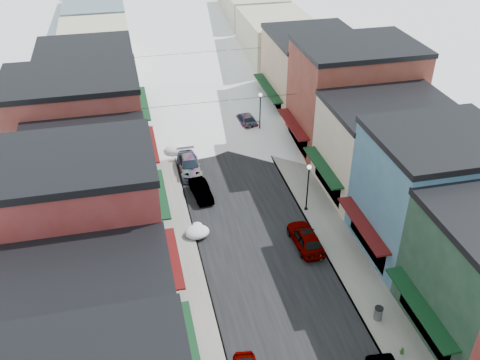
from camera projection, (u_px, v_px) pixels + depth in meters
road at (193, 84)px, 74.31m from camera, size 10.00×160.00×0.01m
sidewalk_left at (145, 88)px, 73.02m from camera, size 3.20×160.00×0.15m
sidewalk_right at (239, 79)px, 75.52m from camera, size 3.20×160.00×0.15m
curb_left at (157, 87)px, 73.31m from camera, size 0.10×160.00×0.15m
curb_right at (229, 80)px, 75.23m from camera, size 0.10×160.00×0.15m
bldg_l_cream at (88, 343)px, 30.31m from camera, size 11.30×8.20×9.50m
bldg_l_brick_near at (78, 237)px, 35.96m from camera, size 12.30×8.20×12.50m
bldg_l_grayblue at (90, 189)px, 43.96m from camera, size 11.30×9.20×9.00m
bldg_l_brick_far at (78, 130)px, 50.61m from camera, size 13.30×9.20×11.00m
bldg_l_tan at (90, 93)px, 59.26m from camera, size 11.30×11.20×10.00m
bldg_r_blue at (432, 194)px, 42.02m from camera, size 11.30×9.20×10.50m
bldg_r_cream at (385, 147)px, 49.89m from camera, size 12.30×9.20×9.00m
bldg_r_brick_far at (353, 96)px, 56.69m from camera, size 13.30×9.20×11.50m
bldg_r_tan at (312, 72)px, 65.23m from camera, size 11.30×11.20×9.50m
distant_blocks at (171, 11)px, 90.99m from camera, size 34.00×55.00×8.00m
overhead_cables at (207, 74)px, 60.71m from camera, size 16.40×15.04×0.04m
car_dark_hatch at (201, 190)px, 50.69m from camera, size 1.92×4.28×1.36m
car_silver_wagon at (189, 165)px, 54.44m from camera, size 2.18×5.28×1.53m
car_gray_suv at (306, 238)px, 44.46m from camera, size 2.15×4.94×1.66m
car_black_sedan at (245, 119)px, 63.42m from camera, size 2.58×5.21×1.46m
car_lane_silver at (187, 85)px, 72.25m from camera, size 1.95×4.36×1.46m
car_lane_white at (201, 65)px, 78.31m from camera, size 2.77×5.93×1.64m
trash_can at (378, 313)px, 37.59m from camera, size 0.63×0.63×1.06m
streetlamp_near at (308, 182)px, 47.42m from camera, size 0.39×0.39×4.72m
streetlamp_far at (260, 108)px, 60.01m from camera, size 0.41×0.41×4.94m
planter_far at (402, 351)px, 35.18m from camera, size 0.42×0.42×0.53m
snow_pile_mid at (197, 231)px, 45.82m from camera, size 2.12×2.51×0.90m
snow_pile_far at (175, 149)px, 57.84m from camera, size 2.19×2.55×0.93m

